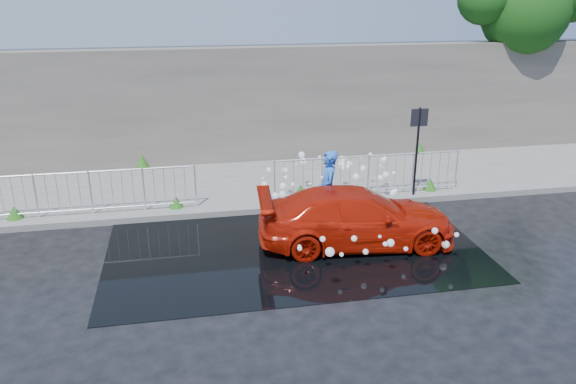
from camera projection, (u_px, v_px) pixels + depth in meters
name	position (u px, v px, depth m)	size (l,w,h in m)	color
ground	(278.00, 268.00, 11.39)	(90.00, 90.00, 0.00)	black
pavement	(248.00, 184.00, 15.97)	(30.00, 4.00, 0.15)	#5F605C
curb	(257.00, 210.00, 14.13)	(30.00, 0.25, 0.16)	#5F605C
retaining_wall	(238.00, 105.00, 17.36)	(30.00, 0.60, 3.50)	#544F47
puddle	(292.00, 245.00, 12.40)	(8.00, 5.00, 0.01)	black
sign_post	(418.00, 138.00, 14.38)	(0.45, 0.06, 2.50)	black
tree	(530.00, 6.00, 18.26)	(4.86, 2.86, 6.22)	#332114
railing_left	(91.00, 191.00, 13.52)	(5.05, 0.05, 1.10)	silver
railing_right	(368.00, 174.00, 14.75)	(5.05, 0.05, 1.10)	silver
weeds	(246.00, 181.00, 15.48)	(12.17, 3.93, 0.41)	#224B14
water_spray	(341.00, 190.00, 13.64)	(3.61, 5.47, 1.10)	white
red_car	(357.00, 217.00, 12.28)	(1.75, 4.31, 1.25)	#AE1606
person	(328.00, 190.00, 12.99)	(0.69, 0.45, 1.88)	blue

